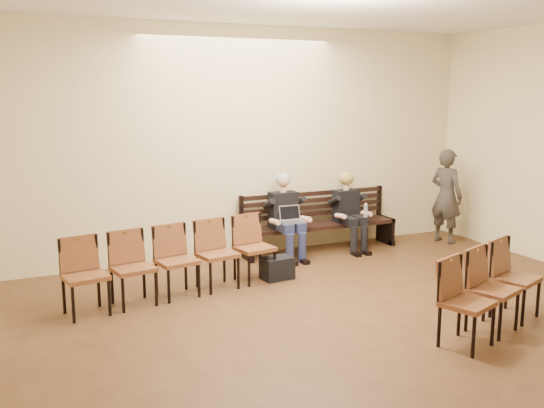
{
  "coord_description": "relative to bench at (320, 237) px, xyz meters",
  "views": [
    {
      "loc": [
        -3.32,
        -3.65,
        2.51
      ],
      "look_at": [
        0.14,
        4.05,
        0.95
      ],
      "focal_mm": 40.0,
      "sensor_mm": 36.0,
      "label": 1
    }
  ],
  "objects": [
    {
      "name": "ground",
      "position": [
        -1.24,
        -4.65,
        -0.23
      ],
      "size": [
        10.0,
        10.0,
        0.0
      ],
      "primitive_type": "plane",
      "color": "brown",
      "rests_on": "ground"
    },
    {
      "name": "room_walls",
      "position": [
        -1.24,
        -3.86,
        2.31
      ],
      "size": [
        8.02,
        10.01,
        3.51
      ],
      "color": "beige",
      "rests_on": "ground"
    },
    {
      "name": "bench",
      "position": [
        0.0,
        0.0,
        0.0
      ],
      "size": [
        2.6,
        0.9,
        0.45
      ],
      "primitive_type": "cube",
      "color": "black",
      "rests_on": "ground"
    },
    {
      "name": "seated_man",
      "position": [
        -0.66,
        -0.12,
        0.4
      ],
      "size": [
        0.52,
        0.72,
        1.26
      ],
      "primitive_type": null,
      "color": "black",
      "rests_on": "ground"
    },
    {
      "name": "seated_woman",
      "position": [
        0.46,
        -0.12,
        0.34
      ],
      "size": [
        0.48,
        0.67,
        1.13
      ],
      "primitive_type": null,
      "color": "black",
      "rests_on": "ground"
    },
    {
      "name": "laptop",
      "position": [
        -0.62,
        -0.31,
        0.35
      ],
      "size": [
        0.36,
        0.29,
        0.25
      ],
      "primitive_type": "cube",
      "rotation": [
        0.0,
        0.0,
        -0.06
      ],
      "color": "silver",
      "rests_on": "bench"
    },
    {
      "name": "water_bottle",
      "position": [
        0.61,
        -0.39,
        0.34
      ],
      "size": [
        0.08,
        0.08,
        0.23
      ],
      "primitive_type": "cylinder",
      "rotation": [
        0.0,
        0.0,
        -0.21
      ],
      "color": "silver",
      "rests_on": "bench"
    },
    {
      "name": "bag",
      "position": [
        -1.25,
        -1.08,
        -0.07
      ],
      "size": [
        0.44,
        0.33,
        0.3
      ],
      "primitive_type": "cube",
      "rotation": [
        0.0,
        0.0,
        0.11
      ],
      "color": "black",
      "rests_on": "ground"
    },
    {
      "name": "passerby",
      "position": [
        2.22,
        -0.35,
        0.69
      ],
      "size": [
        0.61,
        0.76,
        1.82
      ],
      "primitive_type": "imported",
      "rotation": [
        0.0,
        0.0,
        1.86
      ],
      "color": "#38342E",
      "rests_on": "ground"
    },
    {
      "name": "chair_row_front",
      "position": [
        -2.67,
        -1.22,
        0.22
      ],
      "size": [
        2.79,
        0.95,
        0.89
      ],
      "primitive_type": "cube",
      "rotation": [
        0.0,
        0.0,
        0.17
      ],
      "color": "brown",
      "rests_on": "ground"
    },
    {
      "name": "chair_row_back",
      "position": [
        0.07,
        -3.68,
        0.22
      ],
      "size": [
        1.67,
        1.03,
        0.89
      ],
      "primitive_type": "cube",
      "rotation": [
        0.0,
        0.0,
        0.37
      ],
      "color": "brown",
      "rests_on": "ground"
    }
  ]
}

